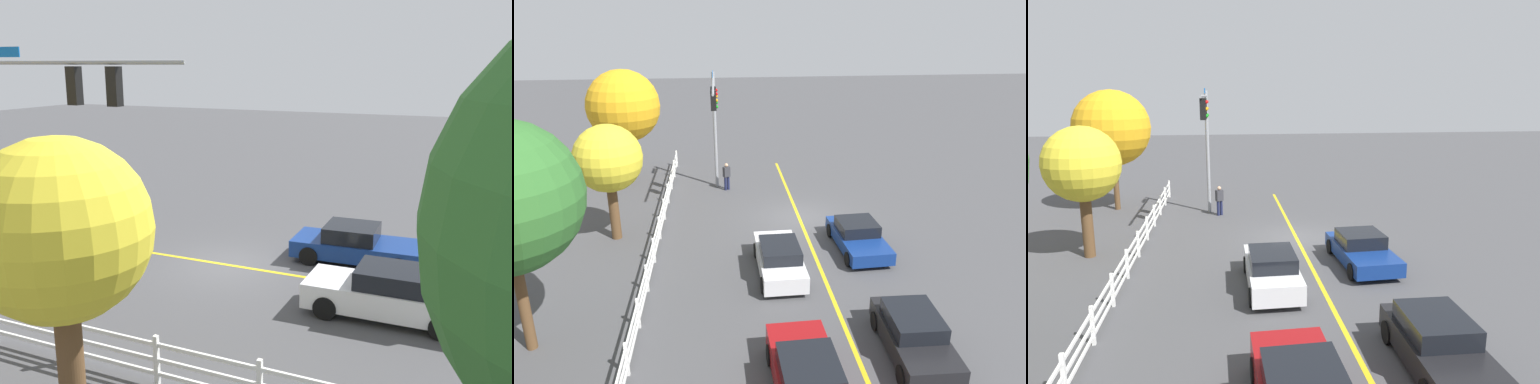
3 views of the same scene
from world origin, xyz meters
The scene contains 10 objects.
ground_plane centered at (0.00, 0.00, 0.00)m, with size 120.00×120.00×0.00m, color #444447.
lane_center_stripe centered at (-4.00, 0.00, 0.00)m, with size 28.00×0.16×0.01m, color gold.
signal_assembly centered at (3.68, 4.27, 4.99)m, with size 6.74×0.38×7.13m.
car_1 centered at (-3.84, -2.07, 0.62)m, with size 4.44×2.14×1.30m.
car_2 centered at (-11.20, -1.79, 0.68)m, with size 4.01×1.91×1.39m.
car_3 centered at (-5.68, 1.78, 0.68)m, with size 4.40×1.87×1.40m.
pedestrian centered at (4.77, 3.68, 0.93)m, with size 0.43×0.48×1.69m.
white_rail_fence centered at (-3.00, 7.07, 0.60)m, with size 26.10×0.10×1.15m.
tree_0 centered at (6.98, 9.80, 4.86)m, with size 4.44×4.44×7.09m.
tree_1 centered at (-1.47, 9.15, 3.95)m, with size 3.14×3.14×5.56m.
Camera 3 is at (-21.06, 3.37, 6.77)m, focal length 32.28 mm.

